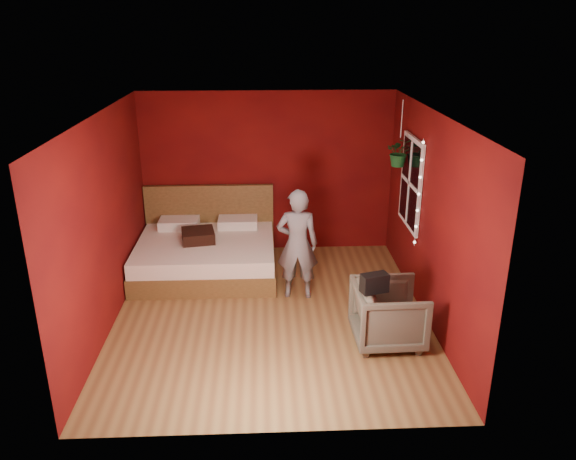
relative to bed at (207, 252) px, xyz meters
The scene contains 10 objects.
floor 1.73m from the bed, 56.22° to the right, with size 4.50×4.50×0.00m, color olive.
room_walls 2.20m from the bed, 56.22° to the right, with size 4.04×4.54×2.62m.
window 3.20m from the bed, 10.12° to the right, with size 0.05×0.97×1.27m.
fairy_lights 3.30m from the bed, 19.89° to the right, with size 0.04×0.04×1.45m.
bed is the anchor object (origin of this frame).
person 1.68m from the bed, 34.79° to the right, with size 0.56×0.37×1.55m, color slate.
armchair 3.17m from the bed, 42.78° to the right, with size 0.79×0.82×0.74m, color #555343.
handbag 3.16m from the bed, 47.41° to the right, with size 0.30×0.15×0.22m, color black.
throw_pillow 0.33m from the bed, 139.71° to the right, with size 0.47×0.47×0.17m, color black.
hanging_plant 3.22m from the bed, ahead, with size 0.39×0.34×0.92m.
Camera 1 is at (-0.07, -6.49, 3.65)m, focal length 35.00 mm.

